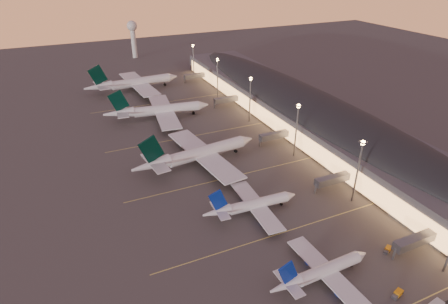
{
  "coord_description": "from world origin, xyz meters",
  "views": [
    {
      "loc": [
        -58.38,
        -87.86,
        84.49
      ],
      "look_at": [
        2.0,
        45.0,
        7.0
      ],
      "focal_mm": 30.0,
      "sensor_mm": 36.0,
      "label": 1
    }
  ],
  "objects_px": {
    "airliner_narrow_north": "(251,205)",
    "airliner_wide_mid": "(158,110)",
    "airliner_wide_far": "(133,83)",
    "radar_tower": "(133,33)",
    "baggage_tug_b": "(388,249)",
    "baggage_tug_a": "(398,294)",
    "airliner_narrow_south": "(321,272)",
    "airliner_wide_near": "(197,154)"
  },
  "relations": [
    {
      "from": "airliner_wide_far",
      "to": "baggage_tug_a",
      "type": "relative_size",
      "value": 15.17
    },
    {
      "from": "airliner_narrow_south",
      "to": "airliner_wide_mid",
      "type": "xyz_separation_m",
      "value": [
        -9.81,
        138.27,
        1.77
      ]
    },
    {
      "from": "airliner_wide_near",
      "to": "airliner_wide_mid",
      "type": "height_order",
      "value": "airliner_wide_near"
    },
    {
      "from": "baggage_tug_b",
      "to": "airliner_wide_far",
      "type": "bearing_deg",
      "value": 76.3
    },
    {
      "from": "airliner_narrow_south",
      "to": "radar_tower",
      "type": "bearing_deg",
      "value": 86.12
    },
    {
      "from": "airliner_wide_mid",
      "to": "baggage_tug_b",
      "type": "distance_m",
      "value": 142.35
    },
    {
      "from": "airliner_wide_near",
      "to": "airliner_wide_mid",
      "type": "relative_size",
      "value": 1.0
    },
    {
      "from": "airliner_narrow_south",
      "to": "baggage_tug_a",
      "type": "distance_m",
      "value": 21.35
    },
    {
      "from": "baggage_tug_a",
      "to": "airliner_wide_far",
      "type": "bearing_deg",
      "value": 79.85
    },
    {
      "from": "airliner_wide_far",
      "to": "radar_tower",
      "type": "distance_m",
      "value": 97.39
    },
    {
      "from": "airliner_narrow_north",
      "to": "radar_tower",
      "type": "relative_size",
      "value": 1.14
    },
    {
      "from": "airliner_wide_mid",
      "to": "airliner_narrow_north",
      "type": "bearing_deg",
      "value": -79.28
    },
    {
      "from": "baggage_tug_b",
      "to": "radar_tower",
      "type": "bearing_deg",
      "value": 68.31
    },
    {
      "from": "airliner_narrow_south",
      "to": "baggage_tug_b",
      "type": "bearing_deg",
      "value": 0.09
    },
    {
      "from": "airliner_narrow_north",
      "to": "airliner_wide_mid",
      "type": "xyz_separation_m",
      "value": [
        -6.54,
        101.45,
        1.54
      ]
    },
    {
      "from": "airliner_wide_mid",
      "to": "airliner_wide_far",
      "type": "distance_m",
      "value": 55.7
    },
    {
      "from": "airliner_narrow_south",
      "to": "airliner_wide_far",
      "type": "xyz_separation_m",
      "value": [
        -11.71,
        193.93,
        2.22
      ]
    },
    {
      "from": "airliner_narrow_south",
      "to": "airliner_wide_far",
      "type": "height_order",
      "value": "airliner_wide_far"
    },
    {
      "from": "airliner_narrow_south",
      "to": "airliner_narrow_north",
      "type": "xyz_separation_m",
      "value": [
        -3.27,
        36.82,
        0.23
      ]
    },
    {
      "from": "radar_tower",
      "to": "baggage_tug_b",
      "type": "distance_m",
      "value": 287.8
    },
    {
      "from": "radar_tower",
      "to": "baggage_tug_b",
      "type": "relative_size",
      "value": 7.93
    },
    {
      "from": "airliner_wide_near",
      "to": "baggage_tug_b",
      "type": "xyz_separation_m",
      "value": [
        35.67,
        -78.21,
        -4.45
      ]
    },
    {
      "from": "airliner_wide_mid",
      "to": "radar_tower",
      "type": "distance_m",
      "value": 151.42
    },
    {
      "from": "airliner_narrow_south",
      "to": "airliner_wide_far",
      "type": "distance_m",
      "value": 194.3
    },
    {
      "from": "baggage_tug_b",
      "to": "airliner_wide_mid",
      "type": "bearing_deg",
      "value": 80.01
    },
    {
      "from": "airliner_narrow_north",
      "to": "airliner_wide_mid",
      "type": "distance_m",
      "value": 101.67
    },
    {
      "from": "airliner_wide_mid",
      "to": "baggage_tug_b",
      "type": "xyz_separation_m",
      "value": [
        37.21,
        -137.33,
        -4.44
      ]
    },
    {
      "from": "airliner_narrow_south",
      "to": "baggage_tug_a",
      "type": "height_order",
      "value": "airliner_narrow_south"
    },
    {
      "from": "baggage_tug_a",
      "to": "airliner_wide_mid",
      "type": "bearing_deg",
      "value": 81.93
    },
    {
      "from": "airliner_narrow_north",
      "to": "radar_tower",
      "type": "bearing_deg",
      "value": 89.78
    },
    {
      "from": "airliner_wide_near",
      "to": "airliner_narrow_north",
      "type": "bearing_deg",
      "value": -90.32
    },
    {
      "from": "airliner_narrow_south",
      "to": "airliner_narrow_north",
      "type": "bearing_deg",
      "value": 93.2
    },
    {
      "from": "airliner_wide_mid",
      "to": "baggage_tug_a",
      "type": "distance_m",
      "value": 154.07
    },
    {
      "from": "airliner_wide_far",
      "to": "radar_tower",
      "type": "xyz_separation_m",
      "value": [
        21.79,
        93.49,
        16.46
      ]
    },
    {
      "from": "airliner_wide_near",
      "to": "airliner_wide_far",
      "type": "height_order",
      "value": "airliner_wide_far"
    },
    {
      "from": "airliner_wide_near",
      "to": "radar_tower",
      "type": "relative_size",
      "value": 1.86
    },
    {
      "from": "radar_tower",
      "to": "baggage_tug_a",
      "type": "height_order",
      "value": "radar_tower"
    },
    {
      "from": "airliner_narrow_north",
      "to": "baggage_tug_a",
      "type": "height_order",
      "value": "airliner_narrow_north"
    },
    {
      "from": "airliner_narrow_south",
      "to": "airliner_narrow_north",
      "type": "relative_size",
      "value": 0.93
    },
    {
      "from": "airliner_narrow_north",
      "to": "radar_tower",
      "type": "xyz_separation_m",
      "value": [
        13.35,
        250.6,
        18.45
      ]
    },
    {
      "from": "airliner_narrow_north",
      "to": "airliner_wide_far",
      "type": "distance_m",
      "value": 157.35
    },
    {
      "from": "airliner_narrow_north",
      "to": "airliner_wide_mid",
      "type": "height_order",
      "value": "airliner_wide_mid"
    }
  ]
}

